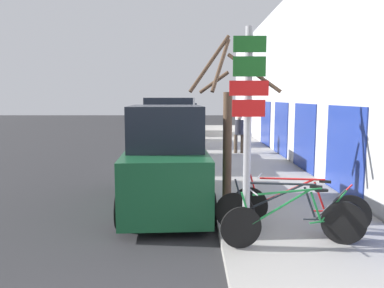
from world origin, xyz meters
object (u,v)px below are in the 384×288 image
bicycle_0 (295,221)px  bicycle_1 (288,214)px  bicycle_2 (299,206)px  parked_car_1 (173,136)px  street_tree (228,129)px  signpost (248,129)px  parked_car_2 (180,128)px  parked_car_3 (184,121)px  parked_car_0 (167,162)px  pedestrian_near (240,131)px

bicycle_0 → bicycle_1: bicycle_1 is taller
bicycle_0 → bicycle_2: bicycle_2 is taller
parked_car_1 → street_tree: 5.43m
signpost → parked_car_2: size_ratio=0.76×
parked_car_3 → street_tree: (1.39, -16.44, 0.85)m
bicycle_2 → street_tree: bearing=51.7°
bicycle_2 → parked_car_1: size_ratio=0.51×
signpost → bicycle_2: size_ratio=1.47×
parked_car_0 → street_tree: bearing=-2.6°
bicycle_0 → parked_car_1: (-2.41, 7.74, 0.59)m
parked_car_0 → pedestrian_near: parked_car_0 is taller
bicycle_1 → bicycle_2: size_ratio=1.02×
parked_car_2 → signpost: bearing=-85.8°
bicycle_0 → bicycle_2: bearing=-29.8°
parked_car_3 → pedestrian_near: 9.26m
parked_car_0 → signpost: bearing=-64.8°
bicycle_1 → parked_car_0: (-2.21, 2.27, 0.50)m
bicycle_1 → signpost: bearing=135.4°
signpost → bicycle_0: size_ratio=1.41×
pedestrian_near → parked_car_3: bearing=-68.9°
bicycle_0 → pedestrian_near: bearing=-12.1°
parked_car_1 → pedestrian_near: (2.77, 2.40, -0.03)m
parked_car_3 → pedestrian_near: parked_car_3 is taller
bicycle_1 → bicycle_2: bicycle_1 is taller
parked_car_0 → parked_car_2: (-0.08, 10.84, -0.09)m
signpost → bicycle_1: (0.75, 0.39, -1.49)m
parked_car_2 → parked_car_0: bearing=-91.9°
signpost → parked_car_3: size_ratio=0.75×
bicycle_2 → parked_car_1: 7.48m
parked_car_1 → parked_car_2: bearing=91.2°
parked_car_0 → street_tree: street_tree is taller
parked_car_2 → pedestrian_near: bearing=-52.7°
parked_car_2 → street_tree: street_tree is taller
bicycle_2 → pedestrian_near: bearing=18.4°
parked_car_3 → parked_car_0: bearing=-93.4°
signpost → bicycle_2: signpost is taller
parked_car_2 → bicycle_1: bearing=-82.4°
parked_car_1 → street_tree: (1.53, -5.16, 0.70)m
parked_car_0 → bicycle_2: bearing=-38.4°
parked_car_2 → street_tree: (1.46, -10.82, 0.86)m
bicycle_2 → parked_car_0: parked_car_0 is taller
parked_car_0 → parked_car_1: size_ratio=0.96×
bicycle_1 → street_tree: (-0.83, 2.29, 1.27)m
signpost → street_tree: 2.69m
pedestrian_near → signpost: bearing=88.1°
parked_car_2 → street_tree: bearing=-84.6°
bicycle_1 → parked_car_2: parked_car_2 is taller
parked_car_0 → bicycle_0: bearing=-52.0°
pedestrian_near → parked_car_0: bearing=75.5°
parked_car_2 → street_tree: 10.96m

